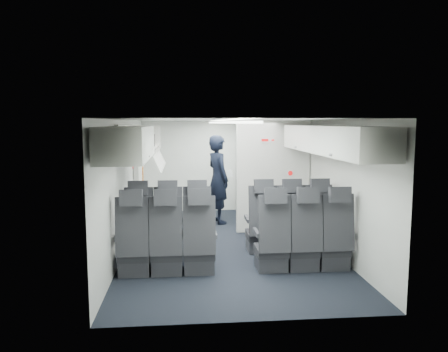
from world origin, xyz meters
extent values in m
cube|color=black|center=(0.00, 0.00, -0.01)|extent=(3.40, 6.00, 0.01)
cube|color=silver|center=(0.00, 0.00, 2.15)|extent=(3.40, 6.00, 0.01)
cube|color=silver|center=(0.00, 3.00, 1.07)|extent=(3.40, 0.01, 2.15)
cube|color=silver|center=(0.00, -3.00, 1.07)|extent=(3.40, 0.01, 2.15)
cube|color=silver|center=(-1.70, 0.00, 1.07)|extent=(0.01, 6.00, 2.15)
cube|color=silver|center=(1.70, 0.00, 1.07)|extent=(0.01, 6.00, 2.15)
cube|color=white|center=(0.00, 0.00, 2.11)|extent=(0.25, 5.52, 0.03)
cube|color=#272629|center=(-1.42, -0.45, 0.27)|extent=(0.44, 0.46, 0.12)
cube|color=#2D2D33|center=(-1.42, -0.45, 0.11)|extent=(0.42, 0.42, 0.22)
cube|color=#272629|center=(-1.42, -0.67, 0.72)|extent=(0.44, 0.20, 0.80)
cube|color=#272629|center=(-1.42, -0.72, 1.12)|extent=(0.30, 0.12, 0.23)
cube|color=#2D2D33|center=(-1.64, -0.48, 0.55)|extent=(0.05, 0.40, 0.06)
cube|color=#2D2D33|center=(-1.20, -0.48, 0.55)|extent=(0.05, 0.40, 0.06)
cube|color=#272629|center=(-0.97, -0.45, 0.27)|extent=(0.44, 0.46, 0.12)
cube|color=#2D2D33|center=(-0.97, -0.45, 0.11)|extent=(0.42, 0.42, 0.22)
cube|color=#272629|center=(-0.97, -0.67, 0.72)|extent=(0.44, 0.20, 0.80)
cube|color=#272629|center=(-0.97, -0.72, 1.12)|extent=(0.30, 0.12, 0.23)
cube|color=#2D2D33|center=(-1.19, -0.48, 0.55)|extent=(0.05, 0.40, 0.06)
cube|color=#2D2D33|center=(-0.75, -0.48, 0.55)|extent=(0.05, 0.40, 0.06)
cube|color=#272629|center=(-0.52, -0.45, 0.27)|extent=(0.44, 0.46, 0.12)
cube|color=#2D2D33|center=(-0.52, -0.45, 0.11)|extent=(0.42, 0.42, 0.22)
cube|color=#272629|center=(-0.52, -0.67, 0.72)|extent=(0.44, 0.20, 0.80)
cube|color=#272629|center=(-0.52, -0.72, 1.12)|extent=(0.30, 0.12, 0.23)
cube|color=#2D2D33|center=(-0.74, -0.48, 0.55)|extent=(0.05, 0.40, 0.06)
cube|color=#2D2D33|center=(-0.30, -0.48, 0.55)|extent=(0.05, 0.40, 0.06)
cube|color=#272629|center=(0.52, -0.45, 0.27)|extent=(0.44, 0.46, 0.12)
cube|color=#2D2D33|center=(0.52, -0.45, 0.11)|extent=(0.42, 0.42, 0.22)
cube|color=#272629|center=(0.52, -0.67, 0.72)|extent=(0.44, 0.20, 0.80)
cube|color=#272629|center=(0.52, -0.72, 1.12)|extent=(0.30, 0.12, 0.23)
cube|color=#2D2D33|center=(0.30, -0.48, 0.55)|extent=(0.05, 0.40, 0.06)
cube|color=#2D2D33|center=(0.74, -0.48, 0.55)|extent=(0.05, 0.40, 0.06)
cube|color=#272629|center=(0.97, -0.45, 0.27)|extent=(0.44, 0.46, 0.12)
cube|color=#2D2D33|center=(0.97, -0.45, 0.11)|extent=(0.42, 0.42, 0.22)
cube|color=#272629|center=(0.97, -0.67, 0.72)|extent=(0.44, 0.20, 0.80)
cube|color=#272629|center=(0.97, -0.72, 1.12)|extent=(0.30, 0.12, 0.23)
cube|color=#2D2D33|center=(0.75, -0.48, 0.55)|extent=(0.05, 0.40, 0.06)
cube|color=#2D2D33|center=(1.19, -0.48, 0.55)|extent=(0.05, 0.40, 0.06)
cube|color=#272629|center=(1.42, -0.45, 0.27)|extent=(0.44, 0.46, 0.12)
cube|color=#2D2D33|center=(1.42, -0.45, 0.11)|extent=(0.42, 0.42, 0.22)
cube|color=#272629|center=(1.42, -0.67, 0.72)|extent=(0.44, 0.20, 0.80)
cube|color=#272629|center=(1.42, -0.72, 1.12)|extent=(0.30, 0.12, 0.23)
cube|color=#2D2D33|center=(1.20, -0.48, 0.55)|extent=(0.05, 0.40, 0.06)
cube|color=#2D2D33|center=(1.64, -0.48, 0.55)|extent=(0.05, 0.40, 0.06)
cube|color=#272629|center=(-1.42, -1.35, 0.27)|extent=(0.44, 0.46, 0.12)
cube|color=#2D2D33|center=(-1.42, -1.35, 0.11)|extent=(0.42, 0.42, 0.22)
cube|color=#272629|center=(-1.42, -1.57, 0.72)|extent=(0.44, 0.20, 0.80)
cube|color=#272629|center=(-1.42, -1.62, 1.12)|extent=(0.30, 0.12, 0.23)
cube|color=#2D2D33|center=(-1.64, -1.38, 0.55)|extent=(0.05, 0.40, 0.06)
cube|color=#2D2D33|center=(-1.20, -1.38, 0.55)|extent=(0.05, 0.40, 0.06)
cube|color=#272629|center=(-0.97, -1.35, 0.27)|extent=(0.44, 0.46, 0.12)
cube|color=#2D2D33|center=(-0.97, -1.35, 0.11)|extent=(0.42, 0.42, 0.22)
cube|color=#272629|center=(-0.97, -1.57, 0.72)|extent=(0.44, 0.20, 0.80)
cube|color=#272629|center=(-0.97, -1.62, 1.12)|extent=(0.30, 0.12, 0.23)
cube|color=#2D2D33|center=(-1.19, -1.38, 0.55)|extent=(0.05, 0.40, 0.06)
cube|color=#2D2D33|center=(-0.75, -1.38, 0.55)|extent=(0.05, 0.40, 0.06)
cube|color=#272629|center=(-0.52, -1.35, 0.27)|extent=(0.44, 0.46, 0.12)
cube|color=#2D2D33|center=(-0.52, -1.35, 0.11)|extent=(0.42, 0.42, 0.22)
cube|color=#272629|center=(-0.52, -1.57, 0.72)|extent=(0.44, 0.20, 0.80)
cube|color=#272629|center=(-0.52, -1.62, 1.12)|extent=(0.30, 0.12, 0.23)
cube|color=#2D2D33|center=(-0.74, -1.38, 0.55)|extent=(0.05, 0.40, 0.06)
cube|color=#2D2D33|center=(-0.30, -1.38, 0.55)|extent=(0.05, 0.40, 0.06)
cube|color=#272629|center=(0.52, -1.35, 0.27)|extent=(0.44, 0.46, 0.12)
cube|color=#2D2D33|center=(0.52, -1.35, 0.11)|extent=(0.42, 0.42, 0.22)
cube|color=#272629|center=(0.52, -1.57, 0.72)|extent=(0.44, 0.20, 0.80)
cube|color=#272629|center=(0.52, -1.62, 1.12)|extent=(0.30, 0.12, 0.23)
cube|color=#2D2D33|center=(0.30, -1.38, 0.55)|extent=(0.05, 0.40, 0.06)
cube|color=#2D2D33|center=(0.74, -1.38, 0.55)|extent=(0.05, 0.40, 0.06)
cube|color=#272629|center=(0.97, -1.35, 0.27)|extent=(0.44, 0.46, 0.12)
cube|color=#2D2D33|center=(0.97, -1.35, 0.11)|extent=(0.42, 0.42, 0.22)
cube|color=#272629|center=(0.97, -1.57, 0.72)|extent=(0.44, 0.20, 0.80)
cube|color=#272629|center=(0.97, -1.62, 1.12)|extent=(0.30, 0.12, 0.23)
cube|color=#2D2D33|center=(0.75, -1.38, 0.55)|extent=(0.05, 0.40, 0.06)
cube|color=#2D2D33|center=(1.19, -1.38, 0.55)|extent=(0.05, 0.40, 0.06)
cube|color=#272629|center=(1.42, -1.35, 0.27)|extent=(0.44, 0.46, 0.12)
cube|color=#2D2D33|center=(1.42, -1.35, 0.11)|extent=(0.42, 0.42, 0.22)
cube|color=#272629|center=(1.42, -1.57, 0.72)|extent=(0.44, 0.20, 0.80)
cube|color=#272629|center=(1.42, -1.62, 1.12)|extent=(0.30, 0.12, 0.23)
cube|color=#2D2D33|center=(1.20, -1.38, 0.55)|extent=(0.05, 0.40, 0.06)
cube|color=#2D2D33|center=(1.64, -1.38, 0.55)|extent=(0.05, 0.40, 0.06)
cube|color=white|center=(-1.40, -2.00, 1.86)|extent=(0.52, 1.80, 0.40)
cylinder|color=slate|center=(-1.15, -2.00, 1.70)|extent=(0.04, 0.10, 0.04)
cube|color=#9E9E93|center=(-1.40, -0.25, 1.66)|extent=(0.52, 1.70, 0.04)
cube|color=white|center=(-1.66, -0.25, 1.86)|extent=(0.06, 1.70, 0.44)
cube|color=white|center=(-1.40, -1.08, 1.86)|extent=(0.52, 0.04, 0.40)
cube|color=white|center=(-1.40, 0.58, 1.86)|extent=(0.52, 0.04, 0.40)
cube|color=white|center=(-1.15, -0.25, 1.55)|extent=(0.21, 1.61, 0.38)
cube|color=white|center=(1.40, -2.00, 1.86)|extent=(0.52, 1.80, 0.40)
cylinder|color=slate|center=(1.15, -2.00, 1.70)|extent=(0.04, 0.10, 0.04)
cube|color=white|center=(1.40, -0.25, 1.86)|extent=(0.52, 1.70, 0.40)
cylinder|color=slate|center=(1.15, -0.25, 1.70)|extent=(0.04, 0.10, 0.04)
cube|color=silver|center=(0.98, 0.80, 1.07)|extent=(1.40, 0.12, 2.13)
cube|color=white|center=(0.85, 0.73, 1.78)|extent=(0.24, 0.01, 0.10)
cube|color=red|center=(0.80, 0.72, 1.78)|extent=(0.13, 0.01, 0.04)
cube|color=red|center=(0.95, 0.72, 1.78)|extent=(0.05, 0.01, 0.03)
cylinder|color=white|center=(1.30, 0.73, 1.15)|extent=(0.11, 0.01, 0.11)
cylinder|color=red|center=(1.30, 0.72, 1.15)|extent=(0.09, 0.01, 0.09)
cube|color=#939399|center=(0.95, 2.72, 0.95)|extent=(0.85, 0.50, 1.90)
cube|color=#3F3F42|center=(0.95, 2.46, 0.50)|extent=(0.80, 0.01, 0.02)
cube|color=#3F3F42|center=(0.95, 2.46, 1.00)|extent=(0.80, 0.01, 0.02)
cube|color=#3F3F42|center=(0.95, 2.46, 1.50)|extent=(0.80, 0.01, 0.02)
cube|color=silver|center=(-1.64, 1.55, 0.95)|extent=(0.10, 0.92, 1.86)
cylinder|color=black|center=(-1.58, 1.55, 1.45)|extent=(0.03, 0.22, 0.22)
cube|color=gold|center=(-1.58, 1.85, 1.00)|extent=(0.02, 0.10, 0.75)
cylinder|color=white|center=(-1.67, 0.80, 1.30)|extent=(0.01, 0.11, 0.11)
cylinder|color=red|center=(-1.66, 0.80, 1.30)|extent=(0.01, 0.09, 0.09)
imported|color=black|center=(-0.01, 1.68, 0.93)|extent=(0.66, 0.79, 1.85)
cube|color=black|center=(-1.40, -0.05, 1.80)|extent=(0.40, 0.29, 0.24)
cube|color=white|center=(0.18, 1.63, 1.04)|extent=(0.22, 0.06, 0.15)
camera|label=1|loc=(-0.72, -7.37, 2.10)|focal=35.00mm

